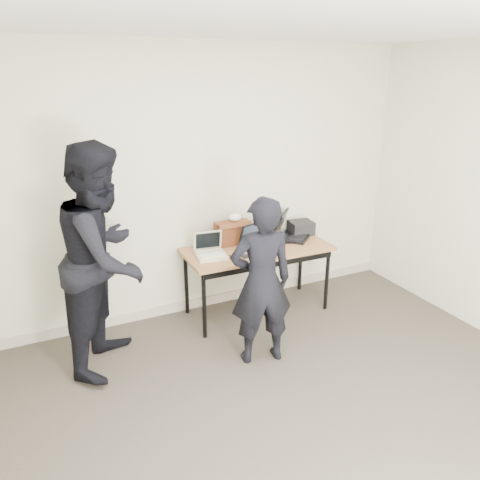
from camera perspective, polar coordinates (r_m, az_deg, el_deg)
room at (r=2.84m, az=12.15°, el=-2.78°), size 4.60×4.60×2.80m
desk at (r=4.78m, az=2.22°, el=-1.67°), size 1.51×0.67×0.72m
laptop_beige at (r=4.55m, az=-3.61°, el=-1.45°), size 0.31×0.31×0.23m
laptop_center at (r=4.75m, az=2.27°, el=-0.32°), size 0.40×0.39×0.25m
laptop_right at (r=5.07m, az=6.08°, el=1.01°), size 0.52×0.52×0.28m
leather_satchel at (r=4.83m, az=-0.89°, el=0.94°), size 0.36×0.18×0.25m
tissue at (r=4.80m, az=-0.60°, el=2.78°), size 0.14×0.11×0.08m
equipment_box at (r=5.19m, az=7.44°, el=1.50°), size 0.27×0.24×0.14m
power_brick at (r=4.52m, az=0.74°, el=-1.97°), size 0.08×0.05×0.03m
cables at (r=4.78m, az=2.72°, el=-0.87°), size 1.15×0.43×0.01m
person_typist at (r=3.96m, az=2.61°, el=-5.14°), size 0.60×0.45×1.49m
person_observer at (r=4.02m, az=-16.19°, el=-2.15°), size 1.11×1.18×1.93m
baseboard at (r=5.17m, az=-4.03°, el=-7.38°), size 4.50×0.03×0.10m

